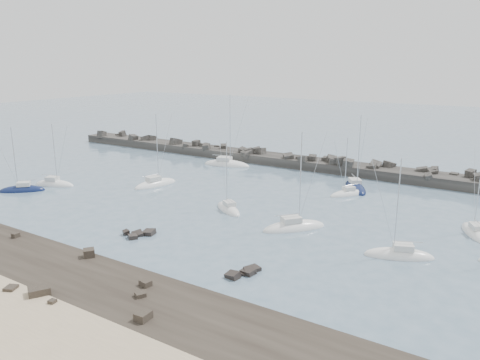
# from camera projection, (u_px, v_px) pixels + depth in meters

# --- Properties ---
(ground) EXTENTS (400.00, 400.00, 0.00)m
(ground) POSITION_uv_depth(u_px,v_px,m) (202.00, 221.00, 63.84)
(ground) COLOR slate
(ground) RESTS_ON ground
(rock_shelf) EXTENTS (140.00, 12.00, 2.01)m
(rock_shelf) POSITION_uv_depth(u_px,v_px,m) (67.00, 284.00, 45.87)
(rock_shelf) COLOR black
(rock_shelf) RESTS_ON ground
(rock_cluster_near) EXTENTS (3.80, 3.85, 1.46)m
(rock_cluster_near) POSITION_uv_depth(u_px,v_px,m) (138.00, 236.00, 58.46)
(rock_cluster_near) COLOR black
(rock_cluster_near) RESTS_ON ground
(rock_cluster_far) EXTENTS (2.44, 4.15, 1.08)m
(rock_cluster_far) POSITION_uv_depth(u_px,v_px,m) (246.00, 273.00, 48.00)
(rock_cluster_far) COLOR black
(rock_cluster_far) RESTS_ON ground
(breakwater) EXTENTS (115.00, 7.03, 4.96)m
(breakwater) POSITION_uv_depth(u_px,v_px,m) (283.00, 163.00, 98.57)
(breakwater) COLOR #2B2926
(breakwater) RESTS_ON ground
(sailboat_0) EXTENTS (7.74, 4.57, 11.83)m
(sailboat_0) POSITION_uv_depth(u_px,v_px,m) (55.00, 185.00, 81.98)
(sailboat_0) COLOR white
(sailboat_0) RESTS_ON ground
(sailboat_1) EXTENTS (6.89, 6.67, 11.74)m
(sailboat_1) POSITION_uv_depth(u_px,v_px,m) (22.00, 190.00, 78.35)
(sailboat_1) COLOR #101B44
(sailboat_1) RESTS_ON ground
(sailboat_2) EXTENTS (4.36, 8.83, 13.46)m
(sailboat_2) POSITION_uv_depth(u_px,v_px,m) (156.00, 185.00, 82.00)
(sailboat_2) COLOR white
(sailboat_2) RESTS_ON ground
(sailboat_3) EXTENTS (10.47, 5.25, 15.76)m
(sailboat_3) POSITION_uv_depth(u_px,v_px,m) (227.00, 165.00, 97.61)
(sailboat_3) COLOR white
(sailboat_3) RESTS_ON ground
(sailboat_4) EXTENTS (6.88, 5.53, 10.97)m
(sailboat_4) POSITION_uv_depth(u_px,v_px,m) (228.00, 209.00, 68.34)
(sailboat_4) COLOR white
(sailboat_4) RESTS_ON ground
(sailboat_5) EXTENTS (5.22, 6.43, 10.31)m
(sailboat_5) POSITION_uv_depth(u_px,v_px,m) (347.00, 194.00, 76.04)
(sailboat_5) COLOR white
(sailboat_5) RESTS_ON ground
(sailboat_6) EXTENTS (7.63, 8.36, 13.76)m
(sailboat_6) POSITION_uv_depth(u_px,v_px,m) (294.00, 228.00, 60.81)
(sailboat_6) COLOR white
(sailboat_6) RESTS_ON ground
(sailboat_7) EXTENTS (7.10, 8.65, 13.70)m
(sailboat_7) POSITION_uv_depth(u_px,v_px,m) (355.00, 188.00, 79.79)
(sailboat_7) COLOR #101B44
(sailboat_7) RESTS_ON ground
(sailboat_8) EXTENTS (7.96, 5.09, 12.19)m
(sailboat_8) POSITION_uv_depth(u_px,v_px,m) (399.00, 256.00, 52.12)
(sailboat_8) COLOR white
(sailboat_8) RESTS_ON ground
(sailboat_9) EXTENTS (5.24, 7.48, 11.54)m
(sailboat_9) POSITION_uv_depth(u_px,v_px,m) (475.00, 233.00, 58.91)
(sailboat_9) COLOR white
(sailboat_9) RESTS_ON ground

